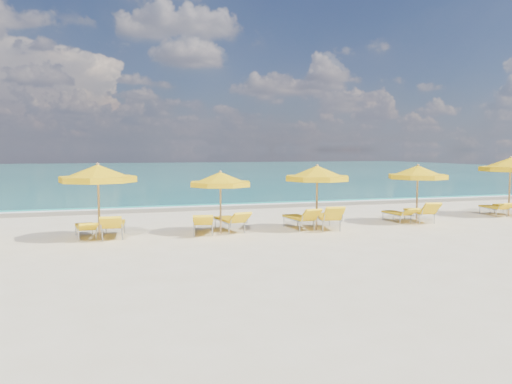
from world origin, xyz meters
name	(u,v)px	position (x,y,z in m)	size (l,w,h in m)	color
ground_plane	(269,230)	(0.00, 0.00, 0.00)	(120.00, 120.00, 0.00)	beige
ocean	(147,172)	(0.00, 48.00, 0.00)	(120.00, 80.00, 0.30)	#157972
wet_sand_band	(220,207)	(0.00, 7.40, 0.00)	(120.00, 2.60, 0.01)	tan
foam_line	(216,205)	(0.00, 8.20, 0.00)	(120.00, 1.20, 0.03)	white
whitecap_near	(93,194)	(-6.00, 17.00, 0.00)	(14.00, 0.36, 0.05)	white
whitecap_far	(268,182)	(8.00, 24.00, 0.00)	(18.00, 0.30, 0.05)	white
umbrella_2	(98,174)	(-5.54, -0.12, 2.02)	(2.71, 2.71, 2.36)	tan
umbrella_3	(220,180)	(-1.73, -0.15, 1.77)	(2.35, 2.35, 2.08)	tan
umbrella_4	(317,174)	(1.59, -0.42, 1.94)	(2.32, 2.32, 2.27)	tan
umbrella_5	(418,173)	(5.85, -0.04, 1.90)	(2.33, 2.33, 2.23)	tan
umbrella_6	(511,165)	(10.76, 0.59, 2.13)	(2.84, 2.84, 2.49)	tan
lounger_2_left	(86,231)	(-5.95, 0.32, 0.20)	(0.76, 1.80, 0.63)	#A5A8AD
lounger_2_right	(114,230)	(-5.11, 0.21, 0.24)	(0.84, 2.04, 0.83)	#A5A8AD
lounger_3_left	(203,226)	(-2.26, 0.09, 0.24)	(1.03, 2.09, 0.79)	#A5A8AD
lounger_3_right	(230,224)	(-1.31, 0.25, 0.23)	(0.90, 1.98, 0.79)	#A5A8AD
lounger_4_left	(299,222)	(1.13, 0.02, 0.23)	(0.79, 1.91, 0.84)	#A5A8AD
lounger_4_right	(327,222)	(2.04, -0.25, 0.25)	(0.99, 2.06, 0.93)	#A5A8AD
lounger_5_left	(397,217)	(5.35, 0.47, 0.20)	(0.65, 1.70, 0.65)	#A5A8AD
lounger_5_right	(420,216)	(6.19, 0.25, 0.24)	(0.93, 1.99, 0.88)	#A5A8AD
lounger_6_left	(494,211)	(10.29, 0.92, 0.20)	(0.75, 1.75, 0.65)	#A5A8AD
lounger_6_right	(512,210)	(11.14, 0.82, 0.22)	(0.80, 1.87, 0.77)	#A5A8AD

